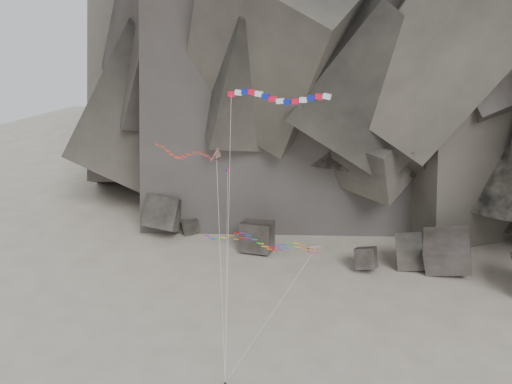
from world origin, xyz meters
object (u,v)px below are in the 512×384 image
at_px(banner_kite, 277,98).
at_px(parafoil_kite, 255,241).
at_px(pennant_kite, 227,231).
at_px(delta_kite, 181,152).

xyz_separation_m(banner_kite, parafoil_kite, (-1.33, -2.50, -15.12)).
xyz_separation_m(banner_kite, pennant_kite, (-4.43, -3.19, -14.26)).
height_order(delta_kite, parafoil_kite, delta_kite).
relative_size(banner_kite, pennant_kite, 1.40).
distance_m(banner_kite, pennant_kite, 15.27).
relative_size(delta_kite, parafoil_kite, 1.63).
xyz_separation_m(parafoil_kite, pennant_kite, (-3.10, -0.69, 0.86)).
bearing_deg(parafoil_kite, delta_kite, 152.30).
distance_m(parafoil_kite, pennant_kite, 3.29).
bearing_deg(pennant_kite, parafoil_kite, 26.24).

